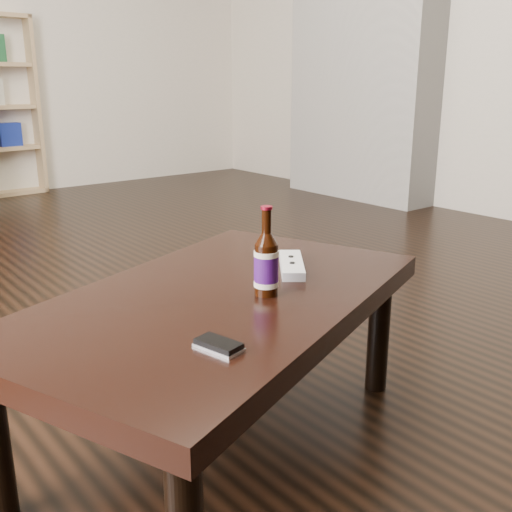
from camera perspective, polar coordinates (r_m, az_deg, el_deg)
floor at (r=2.36m, az=-7.33°, el=-5.49°), size 5.00×6.00×0.01m
chimney_breast at (r=4.67m, az=10.36°, el=22.14°), size 0.30×1.20×2.70m
coffee_table at (r=1.41m, az=-3.47°, el=-5.53°), size 1.20×0.95×0.40m
beer_bottle at (r=1.36m, az=0.98°, el=-0.78°), size 0.07×0.07×0.21m
phone at (r=1.12m, az=-3.58°, el=-8.48°), size 0.07×0.10×0.02m
remote at (r=1.56m, az=3.41°, el=-0.85°), size 0.17×0.20×0.03m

